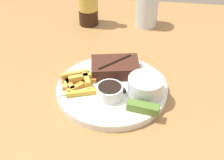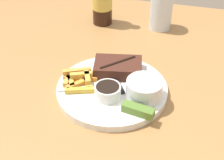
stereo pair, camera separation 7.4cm
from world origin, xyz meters
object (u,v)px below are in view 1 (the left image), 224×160
at_px(beer_bottle, 88,0).
at_px(coleslaw_cup, 146,86).
at_px(dipping_sauce_cup, 110,91).
at_px(pickle_spear, 143,108).
at_px(steak_portion, 117,67).
at_px(dinner_plate, 112,89).
at_px(drinking_glass, 147,9).
at_px(fork_utensil, 84,91).
at_px(knife_utensil, 112,78).

bearing_deg(beer_bottle, coleslaw_cup, -60.52).
distance_m(dipping_sauce_cup, pickle_spear, 0.09).
distance_m(steak_portion, coleslaw_cup, 0.11).
relative_size(dinner_plate, pickle_spear, 3.64).
height_order(beer_bottle, drinking_glass, beer_bottle).
distance_m(fork_utensil, beer_bottle, 0.38).
bearing_deg(fork_utensil, dinner_plate, 0.00).
bearing_deg(steak_portion, beer_bottle, 114.17).
bearing_deg(dinner_plate, dipping_sauce_cup, -88.20).
bearing_deg(drinking_glass, beer_bottle, -175.47).
bearing_deg(coleslaw_cup, pickle_spear, -92.21).
bearing_deg(dinner_plate, fork_utensil, -157.82).
distance_m(coleslaw_cup, knife_utensil, 0.10).
bearing_deg(beer_bottle, drinking_glass, 4.53).
bearing_deg(steak_portion, fork_utensil, -128.59).
bearing_deg(steak_portion, dinner_plate, -93.60).
xyz_separation_m(coleslaw_cup, drinking_glass, (-0.02, 0.38, 0.02)).
height_order(pickle_spear, fork_utensil, pickle_spear).
bearing_deg(fork_utensil, drinking_glass, 49.25).
height_order(dinner_plate, steak_portion, steak_portion).
xyz_separation_m(fork_utensil, drinking_glass, (0.13, 0.39, 0.04)).
relative_size(coleslaw_cup, dipping_sauce_cup, 1.35).
bearing_deg(beer_bottle, fork_utensil, -80.79).
distance_m(fork_utensil, knife_utensil, 0.08).
bearing_deg(drinking_glass, steak_portion, -101.58).
relative_size(dinner_plate, coleslaw_cup, 3.23).
bearing_deg(fork_utensil, pickle_spear, -41.39).
distance_m(coleslaw_cup, pickle_spear, 0.06).
height_order(pickle_spear, drinking_glass, drinking_glass).
distance_m(steak_portion, knife_utensil, 0.03).
bearing_deg(steak_portion, knife_utensil, -106.00).
relative_size(dipping_sauce_cup, knife_utensil, 0.41).
relative_size(dinner_plate, drinking_glass, 2.27).
distance_m(pickle_spear, drinking_glass, 0.44).
distance_m(pickle_spear, knife_utensil, 0.14).
bearing_deg(coleslaw_cup, beer_bottle, 119.48).
distance_m(coleslaw_cup, dipping_sauce_cup, 0.08).
bearing_deg(coleslaw_cup, dinner_plate, 167.40).
distance_m(dipping_sauce_cup, fork_utensil, 0.07).
relative_size(coleslaw_cup, knife_utensil, 0.56).
distance_m(beer_bottle, drinking_glass, 0.19).
bearing_deg(pickle_spear, fork_utensil, 160.79).
xyz_separation_m(coleslaw_cup, fork_utensil, (-0.15, -0.01, -0.02)).
height_order(dipping_sauce_cup, beer_bottle, beer_bottle).
bearing_deg(knife_utensil, dinner_plate, 156.62).
bearing_deg(coleslaw_cup, steak_portion, 134.92).
bearing_deg(coleslaw_cup, drinking_glass, 92.31).
bearing_deg(drinking_glass, knife_utensil, -101.97).
height_order(dinner_plate, knife_utensil, knife_utensil).
xyz_separation_m(coleslaw_cup, pickle_spear, (-0.00, -0.06, -0.02)).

